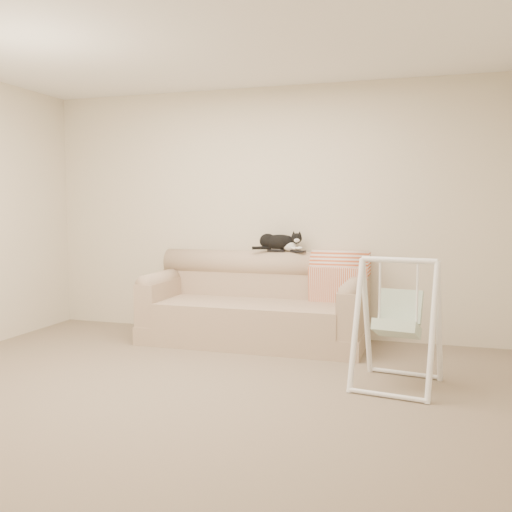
% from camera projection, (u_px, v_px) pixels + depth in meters
% --- Properties ---
extents(ground_plane, '(5.00, 5.00, 0.00)m').
position_uv_depth(ground_plane, '(196.00, 390.00, 4.23)').
color(ground_plane, '#71614E').
rests_on(ground_plane, ground).
extents(room_shell, '(5.04, 4.04, 2.60)m').
position_uv_depth(room_shell, '(194.00, 183.00, 4.10)').
color(room_shell, beige).
rests_on(room_shell, ground).
extents(sofa, '(2.20, 0.93, 0.90)m').
position_uv_depth(sofa, '(256.00, 307.00, 5.75)').
color(sofa, tan).
rests_on(sofa, ground).
extents(remote_a, '(0.18, 0.06, 0.03)m').
position_uv_depth(remote_a, '(276.00, 250.00, 5.87)').
color(remote_a, black).
rests_on(remote_a, sofa).
extents(remote_b, '(0.17, 0.12, 0.02)m').
position_uv_depth(remote_b, '(298.00, 251.00, 5.78)').
color(remote_b, black).
rests_on(remote_b, sofa).
extents(tuxedo_cat, '(0.52, 0.26, 0.20)m').
position_uv_depth(tuxedo_cat, '(279.00, 242.00, 5.87)').
color(tuxedo_cat, black).
rests_on(tuxedo_cat, sofa).
extents(throw_blanket, '(0.57, 0.38, 0.58)m').
position_uv_depth(throw_blanket, '(340.00, 270.00, 5.69)').
color(throw_blanket, '#C1481D').
rests_on(throw_blanket, sofa).
extents(baby_swing, '(0.69, 0.72, 0.99)m').
position_uv_depth(baby_swing, '(398.00, 322.00, 4.29)').
color(baby_swing, white).
rests_on(baby_swing, ground).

